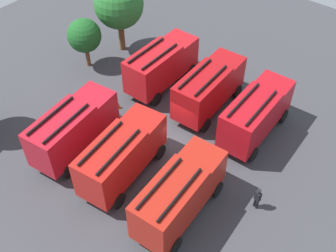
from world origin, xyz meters
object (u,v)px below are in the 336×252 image
object	(u,v)px
fire_truck_0	(180,193)
fire_truck_1	(256,113)
fire_truck_4	(73,127)
fire_truck_3	(209,87)
traffic_cone_0	(118,105)
firefighter_1	(257,198)
tree_3	(119,4)
tree_2	(84,36)
fire_truck_2	(122,154)
fire_truck_5	(162,64)

from	to	relation	value
fire_truck_0	fire_truck_1	bearing A→B (deg)	-4.01
fire_truck_1	fire_truck_4	size ratio (longest dim) A/B	0.98
fire_truck_0	fire_truck_3	world-z (taller)	same
fire_truck_0	traffic_cone_0	xyz separation A→B (m)	(4.70, 10.04, -1.85)
fire_truck_0	firefighter_1	distance (m)	5.09
firefighter_1	traffic_cone_0	xyz separation A→B (m)	(1.16, 13.50, -0.68)
fire_truck_0	tree_3	size ratio (longest dim) A/B	1.08
fire_truck_0	traffic_cone_0	world-z (taller)	fire_truck_0
fire_truck_0	tree_2	xyz separation A→B (m)	(7.16, 16.18, 0.92)
fire_truck_1	traffic_cone_0	world-z (taller)	fire_truck_1
fire_truck_2	traffic_cone_0	world-z (taller)	fire_truck_2
fire_truck_1	fire_truck_3	bearing A→B (deg)	84.04
fire_truck_2	traffic_cone_0	size ratio (longest dim) A/B	12.35
fire_truck_0	fire_truck_2	distance (m)	4.86
firefighter_1	tree_3	bearing A→B (deg)	86.56
fire_truck_0	fire_truck_1	size ratio (longest dim) A/B	1.01
firefighter_1	tree_3	distance (m)	20.84
fire_truck_1	fire_truck_5	world-z (taller)	same
fire_truck_5	tree_3	bearing A→B (deg)	72.57
fire_truck_2	fire_truck_5	size ratio (longest dim) A/B	1.03
fire_truck_0	traffic_cone_0	bearing A→B (deg)	59.99
fire_truck_2	fire_truck_5	bearing A→B (deg)	17.53
fire_truck_3	tree_2	world-z (taller)	tree_2
fire_truck_4	firefighter_1	world-z (taller)	fire_truck_4
fire_truck_0	fire_truck_1	world-z (taller)	same
fire_truck_4	traffic_cone_0	world-z (taller)	fire_truck_4
fire_truck_4	fire_truck_3	bearing A→B (deg)	-33.80
tree_2	firefighter_1	bearing A→B (deg)	-100.44
fire_truck_0	fire_truck_3	bearing A→B (deg)	20.85
fire_truck_1	traffic_cone_0	bearing A→B (deg)	110.91
fire_truck_5	tree_3	xyz separation A→B (m)	(1.80, 6.41, 2.45)
fire_truck_2	fire_truck_5	xyz separation A→B (m)	(9.17, 4.38, 0.00)
traffic_cone_0	tree_3	bearing A→B (deg)	41.63
fire_truck_1	firefighter_1	xyz separation A→B (m)	(-5.52, -3.61, -1.17)
fire_truck_0	fire_truck_5	bearing A→B (deg)	40.15
fire_truck_4	tree_2	distance (m)	10.30
traffic_cone_0	firefighter_1	bearing A→B (deg)	-94.90
fire_truck_1	tree_3	xyz separation A→B (m)	(1.95, 15.51, 2.45)
fire_truck_5	tree_3	size ratio (longest dim) A/B	1.06
fire_truck_1	fire_truck_5	distance (m)	9.10
fire_truck_2	firefighter_1	bearing A→B (deg)	-75.26
fire_truck_3	fire_truck_4	distance (m)	10.73
fire_truck_0	fire_truck_3	distance (m)	10.33
fire_truck_1	firefighter_1	world-z (taller)	fire_truck_1
fire_truck_2	tree_2	size ratio (longest dim) A/B	1.64
fire_truck_0	fire_truck_2	size ratio (longest dim) A/B	0.99
fire_truck_2	traffic_cone_0	distance (m)	7.20
firefighter_1	traffic_cone_0	world-z (taller)	firefighter_1
fire_truck_1	fire_truck_2	size ratio (longest dim) A/B	0.98
fire_truck_2	tree_2	xyz separation A→B (m)	(7.11, 11.32, 0.92)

